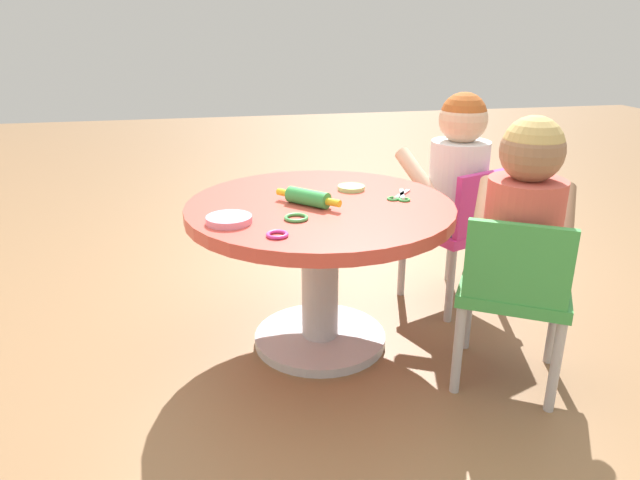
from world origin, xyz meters
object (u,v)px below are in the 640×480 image
object	(u,v)px
child_chair_left	(514,290)
craft_scissors	(400,197)
seated_child_left	(524,210)
rolling_pin	(308,197)
craft_table	(320,241)
seated_child_right	(458,165)
child_chair_right	(461,227)

from	to	relation	value
child_chair_left	craft_scissors	world-z (taller)	child_chair_left
seated_child_left	rolling_pin	bearing A→B (deg)	62.47
craft_table	rolling_pin	distance (m)	0.16
child_chair_left	seated_child_right	distance (m)	0.61
craft_table	child_chair_right	size ratio (longest dim) A/B	1.55
seated_child_left	child_chair_right	size ratio (longest dim) A/B	0.95
child_chair_right	rolling_pin	bearing A→B (deg)	108.39
seated_child_left	craft_scissors	world-z (taller)	seated_child_left
seated_child_left	child_chair_right	xyz separation A→B (m)	(0.49, -0.06, -0.23)
craft_table	child_chair_left	distance (m)	0.60
seated_child_left	craft_scissors	size ratio (longest dim) A/B	3.60
child_chair_left	seated_child_right	xyz separation A→B (m)	(0.56, -0.06, 0.23)
child_chair_left	child_chair_right	distance (m)	0.53
child_chair_right	craft_scissors	xyz separation A→B (m)	(-0.18, 0.31, 0.19)
child_chair_right	child_chair_left	bearing A→B (deg)	171.78
craft_table	seated_child_left	size ratio (longest dim) A/B	1.63
craft_table	child_chair_left	bearing A→B (deg)	-124.57
craft_table	child_chair_left	world-z (taller)	child_chair_left
child_chair_right	rolling_pin	size ratio (longest dim) A/B	2.97
child_chair_right	seated_child_left	bearing A→B (deg)	173.59
child_chair_left	seated_child_left	world-z (taller)	seated_child_left
child_chair_right	craft_scissors	world-z (taller)	child_chair_right
craft_table	child_chair_right	xyz separation A→B (m)	(0.19, -0.57, -0.06)
seated_child_left	seated_child_right	size ratio (longest dim) A/B	1.00
rolling_pin	craft_scissors	size ratio (longest dim) A/B	1.27
seated_child_left	rolling_pin	world-z (taller)	seated_child_left
seated_child_right	craft_scissors	distance (m)	0.37
seated_child_right	rolling_pin	size ratio (longest dim) A/B	2.83
child_chair_left	rolling_pin	distance (m)	0.66
rolling_pin	craft_scissors	xyz separation A→B (m)	(0.02, -0.30, -0.02)
craft_table	seated_child_right	bearing A→B (deg)	-68.04
seated_child_right	rolling_pin	distance (m)	0.64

